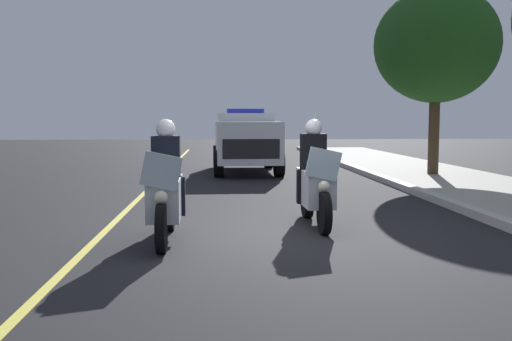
% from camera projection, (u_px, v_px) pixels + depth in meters
% --- Properties ---
extents(ground_plane, '(80.00, 80.00, 0.00)m').
position_uv_depth(ground_plane, '(259.00, 234.00, 8.57)').
color(ground_plane, black).
extents(curb_strip, '(48.00, 0.24, 0.15)m').
position_uv_depth(curb_strip, '(512.00, 226.00, 8.81)').
color(curb_strip, '#B7B5AD').
rests_on(curb_strip, ground).
extents(lane_stripe_center, '(48.00, 0.12, 0.01)m').
position_uv_depth(lane_stripe_center, '(100.00, 236.00, 8.42)').
color(lane_stripe_center, '#E0D14C').
rests_on(lane_stripe_center, ground).
extents(police_motorcycle_lead_left, '(2.14, 0.57, 1.72)m').
position_uv_depth(police_motorcycle_lead_left, '(165.00, 192.00, 8.06)').
color(police_motorcycle_lead_left, black).
rests_on(police_motorcycle_lead_left, ground).
extents(police_motorcycle_lead_right, '(2.14, 0.57, 1.72)m').
position_uv_depth(police_motorcycle_lead_right, '(315.00, 182.00, 9.24)').
color(police_motorcycle_lead_right, black).
rests_on(police_motorcycle_lead_right, ground).
extents(police_suv, '(4.94, 2.15, 2.05)m').
position_uv_depth(police_suv, '(246.00, 139.00, 18.50)').
color(police_suv, silver).
rests_on(police_suv, ground).
extents(tree_far_back, '(3.58, 3.58, 5.46)m').
position_uv_depth(tree_far_back, '(436.00, 45.00, 16.59)').
color(tree_far_back, '#42301E').
rests_on(tree_far_back, sidewalk_strip).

